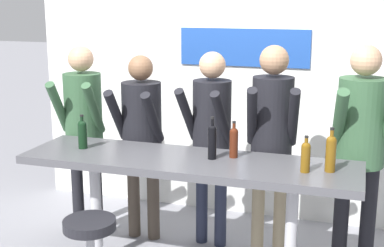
% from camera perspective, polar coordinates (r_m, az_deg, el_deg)
% --- Properties ---
extents(back_wall, '(4.16, 0.12, 2.49)m').
position_cam_1_polar(back_wall, '(5.34, 4.51, 3.41)').
color(back_wall, silver).
rests_on(back_wall, ground_plane).
extents(tasting_table, '(2.56, 0.68, 0.98)m').
position_cam_1_polar(tasting_table, '(4.07, -0.44, -5.54)').
color(tasting_table, '#4C4C51').
rests_on(tasting_table, ground_plane).
extents(person_far_left, '(0.45, 0.57, 1.75)m').
position_cam_1_polar(person_far_left, '(4.95, -11.53, 0.53)').
color(person_far_left, black).
rests_on(person_far_left, ground_plane).
extents(person_left, '(0.42, 0.52, 1.68)m').
position_cam_1_polar(person_left, '(4.74, -5.41, -0.43)').
color(person_left, '#473D33').
rests_on(person_left, ground_plane).
extents(person_center_left, '(0.44, 0.56, 1.72)m').
position_cam_1_polar(person_center_left, '(4.57, 2.08, -0.41)').
color(person_center_left, '#23283D').
rests_on(person_center_left, ground_plane).
extents(person_center, '(0.46, 0.59, 1.80)m').
position_cam_1_polar(person_center, '(4.37, 8.52, -0.51)').
color(person_center, gray).
rests_on(person_center, ground_plane).
extents(person_center_right, '(0.50, 0.61, 1.82)m').
position_cam_1_polar(person_center_right, '(4.36, 17.57, -1.06)').
color(person_center_right, black).
rests_on(person_center_right, ground_plane).
extents(wine_bottle_0, '(0.07, 0.07, 0.26)m').
position_cam_1_polar(wine_bottle_0, '(3.78, 12.03, -3.35)').
color(wine_bottle_0, brown).
rests_on(wine_bottle_0, tasting_table).
extents(wine_bottle_1, '(0.06, 0.06, 0.32)m').
position_cam_1_polar(wine_bottle_1, '(3.99, 2.17, -1.78)').
color(wine_bottle_1, black).
rests_on(wine_bottle_1, tasting_table).
extents(wine_bottle_2, '(0.07, 0.07, 0.32)m').
position_cam_1_polar(wine_bottle_2, '(3.82, 14.59, -2.93)').
color(wine_bottle_2, brown).
rests_on(wine_bottle_2, tasting_table).
extents(wine_bottle_3, '(0.07, 0.07, 0.28)m').
position_cam_1_polar(wine_bottle_3, '(4.04, 4.48, -1.87)').
color(wine_bottle_3, '#4C1E0F').
rests_on(wine_bottle_3, tasting_table).
extents(wine_bottle_4, '(0.07, 0.07, 0.28)m').
position_cam_1_polar(wine_bottle_4, '(4.36, -11.61, -0.98)').
color(wine_bottle_4, black).
rests_on(wine_bottle_4, tasting_table).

